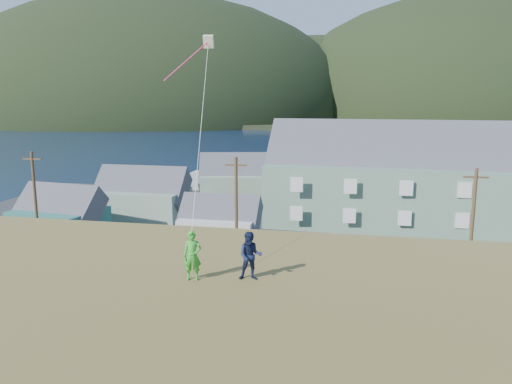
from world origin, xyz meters
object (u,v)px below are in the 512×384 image
at_px(shed_white, 220,223).
at_px(kite_flyer_navy, 250,256).
at_px(lodge, 454,180).
at_px(wharf, 263,182).
at_px(shed_teal, 59,215).
at_px(shed_palegreen_near, 142,197).
at_px(kite_flyer_green, 192,256).
at_px(shed_palegreen_far, 243,179).

height_order(shed_white, kite_flyer_navy, kite_flyer_navy).
bearing_deg(lodge, shed_white, -150.10).
bearing_deg(wharf, lodge, -43.21).
bearing_deg(shed_teal, lodge, 25.75).
bearing_deg(kite_flyer_navy, wharf, 90.41).
bearing_deg(shed_white, shed_palegreen_near, 145.88).
bearing_deg(shed_white, lodge, 27.24).
height_order(shed_teal, shed_palegreen_near, shed_palegreen_near).
xyz_separation_m(kite_flyer_green, kite_flyer_navy, (1.80, 0.40, -0.02)).
relative_size(shed_white, kite_flyer_green, 4.42).
bearing_deg(shed_teal, shed_palegreen_far, 67.02).
bearing_deg(shed_palegreen_far, kite_flyer_green, -91.69).
bearing_deg(wharf, kite_flyer_green, -81.60).
bearing_deg(lodge, shed_palegreen_far, 161.44).
height_order(shed_palegreen_near, kite_flyer_navy, kite_flyer_navy).
xyz_separation_m(lodge, kite_flyer_green, (-14.60, -37.13, 3.00)).
bearing_deg(shed_white, shed_palegreen_far, 97.71).
height_order(lodge, kite_flyer_green, lodge).
bearing_deg(shed_white, kite_flyer_green, -75.42).
distance_m(wharf, kite_flyer_green, 60.15).
bearing_deg(shed_palegreen_far, shed_palegreen_near, -135.81).
bearing_deg(kite_flyer_green, wharf, 86.67).
bearing_deg(shed_white, shed_teal, -175.99).
height_order(lodge, shed_palegreen_near, lodge).
distance_m(lodge, shed_palegreen_far, 25.49).
xyz_separation_m(wharf, lodge, (23.31, -21.90, 4.55)).
height_order(shed_white, kite_flyer_green, kite_flyer_green).
distance_m(shed_palegreen_near, kite_flyer_green, 38.55).
relative_size(shed_white, shed_palegreen_far, 0.58).
height_order(shed_white, shed_palegreen_far, shed_palegreen_far).
bearing_deg(wharf, shed_white, -86.13).
height_order(wharf, shed_palegreen_far, shed_palegreen_far).
bearing_deg(shed_teal, shed_white, 11.57).
height_order(wharf, kite_flyer_navy, kite_flyer_navy).
relative_size(lodge, shed_palegreen_near, 3.84).
xyz_separation_m(shed_white, shed_palegreen_far, (-2.42, 20.03, 0.68)).
relative_size(wharf, lodge, 0.69).
distance_m(shed_teal, shed_palegreen_far, 24.45).
xyz_separation_m(shed_teal, kite_flyer_green, (21.66, -25.79, 5.65)).
height_order(lodge, shed_white, lodge).
bearing_deg(shed_teal, kite_flyer_green, -41.60).
bearing_deg(shed_white, wharf, 94.68).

